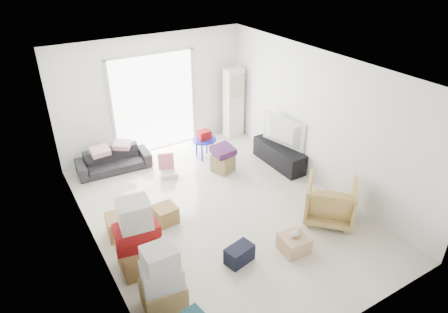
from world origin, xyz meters
TOP-DOWN VIEW (x-y plane):
  - room_shell at (0.00, 0.00)m, footprint 4.98×6.48m
  - sliding_door at (0.00, 2.98)m, footprint 2.10×0.04m
  - ac_tower at (1.95, 2.65)m, footprint 0.45×0.30m
  - tv_console at (2.00, 0.81)m, footprint 0.42×1.40m
  - television at (2.00, 0.81)m, footprint 0.88×1.24m
  - sofa at (-1.23, 2.50)m, footprint 1.59×0.56m
  - pillow_left at (-1.49, 2.47)m, footprint 0.38×0.31m
  - pillow_right at (-1.00, 2.52)m, footprint 0.49×0.47m
  - armchair at (1.55, -1.22)m, footprint 1.15×1.15m
  - box_stack_a at (-1.80, -1.51)m, footprint 0.62×0.54m
  - box_stack_b at (-1.80, -0.61)m, footprint 0.73×0.63m
  - box_stack_c at (-1.77, 0.28)m, footprint 0.58×0.50m
  - loose_box at (-1.02, 0.22)m, footprint 0.41×0.41m
  - duffel_bag at (-0.43, -1.31)m, footprint 0.50×0.36m
  - ottoman at (0.78, 1.22)m, footprint 0.51×0.51m
  - blanket at (0.78, 1.22)m, footprint 0.45×0.45m
  - kids_table at (0.74, 1.98)m, footprint 0.55×0.55m
  - toy_walker at (-0.31, 1.69)m, footprint 0.44×0.41m
  - wood_crate at (0.46, -1.55)m, footprint 0.47×0.47m
  - plush_bunny at (0.49, -1.55)m, footprint 0.25×0.14m

SIDE VIEW (x-z plane):
  - toy_walker at x=-0.31m, z-range -0.11..0.37m
  - wood_crate at x=0.46m, z-range 0.00..0.28m
  - duffel_bag at x=-0.43m, z-range 0.00..0.29m
  - loose_box at x=-1.02m, z-range 0.00..0.32m
  - box_stack_c at x=-1.77m, z-range 0.00..0.39m
  - ottoman at x=0.78m, z-range 0.00..0.40m
  - tv_console at x=2.00m, z-range 0.00..0.47m
  - sofa at x=-1.23m, z-range 0.00..0.61m
  - plush_bunny at x=0.49m, z-range 0.28..0.40m
  - armchair at x=1.55m, z-range 0.00..0.86m
  - box_stack_a at x=-1.80m, z-range -0.05..0.99m
  - blanket at x=0.78m, z-range 0.40..0.54m
  - kids_table at x=0.74m, z-range 0.15..0.82m
  - box_stack_b at x=-1.80m, z-range -0.08..1.14m
  - television at x=2.00m, z-range 0.47..0.62m
  - pillow_left at x=-1.49m, z-range 0.61..0.73m
  - pillow_right at x=-1.00m, z-range 0.61..0.74m
  - ac_tower at x=1.95m, z-range 0.00..1.75m
  - sliding_door at x=0.00m, z-range 0.08..2.41m
  - room_shell at x=0.00m, z-range -0.24..2.94m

